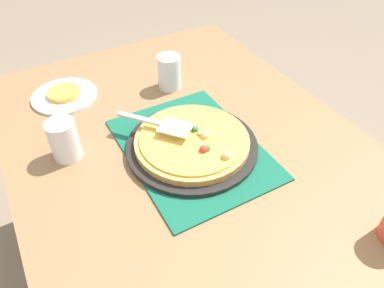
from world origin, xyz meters
TOP-DOWN VIEW (x-y plane):
  - ground_plane at (0.00, 0.00)m, footprint 8.00×8.00m
  - dining_table at (0.00, 0.00)m, footprint 1.40×1.00m
  - placemat at (0.00, 0.00)m, footprint 0.48×0.36m
  - pizza_pan at (0.00, 0.00)m, footprint 0.38×0.38m
  - pizza at (-0.00, -0.00)m, footprint 0.33×0.33m
  - plate_far_right at (0.44, 0.26)m, footprint 0.22×0.22m
  - served_slice_right at (0.44, 0.26)m, footprint 0.11×0.11m
  - cup_far at (0.15, 0.32)m, footprint 0.08×0.08m
  - cup_corner at (0.33, -0.09)m, footprint 0.08×0.08m
  - pizza_server at (0.07, 0.06)m, footprint 0.20×0.18m

SIDE VIEW (x-z plane):
  - ground_plane at x=0.00m, z-range 0.00..0.00m
  - dining_table at x=0.00m, z-range 0.27..1.02m
  - placemat at x=0.00m, z-range 0.75..0.76m
  - plate_far_right at x=0.44m, z-range 0.75..0.76m
  - pizza_pan at x=0.00m, z-range 0.76..0.77m
  - served_slice_right at x=0.44m, z-range 0.76..0.78m
  - pizza at x=0.00m, z-range 0.76..0.81m
  - cup_far at x=0.15m, z-range 0.75..0.87m
  - cup_corner at x=0.33m, z-range 0.75..0.87m
  - pizza_server at x=0.07m, z-range 0.81..0.82m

